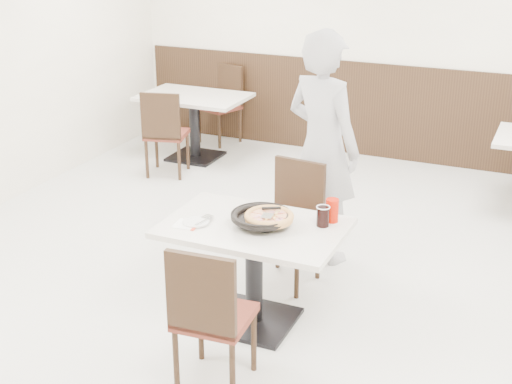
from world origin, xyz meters
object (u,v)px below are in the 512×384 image
at_px(diner_person, 322,148).
at_px(bg_chair_left_near, 167,132).
at_px(chair_far, 287,226).
at_px(main_table, 254,275).
at_px(chair_near, 215,313).
at_px(cola_glass, 323,217).
at_px(red_cup, 332,210).
at_px(pizza, 269,218).
at_px(bg_chair_left_far, 219,105).
at_px(side_plate, 196,222).
at_px(pizza_pan, 261,220).
at_px(bg_table_left, 195,127).

xyz_separation_m(diner_person, bg_chair_left_near, (-2.18, 1.22, -0.47)).
bearing_deg(bg_chair_left_near, chair_far, -54.44).
relative_size(main_table, diner_person, 0.64).
distance_m(chair_near, diner_person, 1.96).
bearing_deg(diner_person, chair_near, 110.89).
relative_size(main_table, cola_glass, 9.23).
height_order(red_cup, diner_person, diner_person).
distance_m(chair_near, chair_far, 1.35).
height_order(main_table, bg_chair_left_near, bg_chair_left_near).
distance_m(pizza, bg_chair_left_near, 3.29).
xyz_separation_m(pizza, bg_chair_left_far, (-2.21, 3.68, -0.34)).
bearing_deg(red_cup, bg_chair_left_near, 139.97).
bearing_deg(side_plate, chair_near, -53.36).
bearing_deg(diner_person, bg_chair_left_far, -27.78).
bearing_deg(diner_person, bg_chair_left_near, -8.21).
relative_size(pizza_pan, pizza, 1.16).
xyz_separation_m(chair_near, bg_chair_left_near, (-2.17, 3.13, 0.00)).
bearing_deg(main_table, pizza_pan, 15.03).
relative_size(main_table, chair_far, 1.26).
distance_m(pizza_pan, red_cup, 0.48).
relative_size(main_table, bg_chair_left_near, 1.26).
height_order(chair_far, diner_person, diner_person).
height_order(chair_near, chair_far, same).
distance_m(cola_glass, red_cup, 0.10).
distance_m(chair_far, bg_chair_left_near, 2.76).
relative_size(chair_far, diner_person, 0.50).
xyz_separation_m(pizza_pan, bg_table_left, (-2.14, 3.01, -0.42)).
relative_size(red_cup, diner_person, 0.08).
bearing_deg(bg_table_left, main_table, -55.30).
xyz_separation_m(pizza_pan, side_plate, (-0.42, -0.14, -0.03)).
bearing_deg(pizza_pan, chair_near, -89.22).
height_order(pizza, cola_glass, cola_glass).
relative_size(chair_near, cola_glass, 7.31).
distance_m(main_table, pizza_pan, 0.42).
height_order(pizza, side_plate, pizza).
height_order(pizza_pan, pizza, pizza).
bearing_deg(pizza_pan, red_cup, 32.13).
relative_size(chair_near, bg_chair_left_far, 1.00).
bearing_deg(main_table, cola_glass, 22.34).
xyz_separation_m(pizza_pan, bg_chair_left_near, (-2.16, 2.41, -0.32)).
bearing_deg(cola_glass, side_plate, -158.97).
relative_size(chair_far, pizza, 2.99).
xyz_separation_m(pizza_pan, red_cup, (0.41, 0.26, 0.04)).
xyz_separation_m(chair_far, bg_chair_left_near, (-2.11, 1.78, 0.00)).
relative_size(red_cup, bg_chair_left_near, 0.17).
relative_size(chair_near, diner_person, 0.50).
bearing_deg(pizza_pan, bg_chair_left_far, 120.34).
height_order(pizza, red_cup, red_cup).
relative_size(chair_near, bg_table_left, 0.79).
distance_m(cola_glass, diner_person, 1.09).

